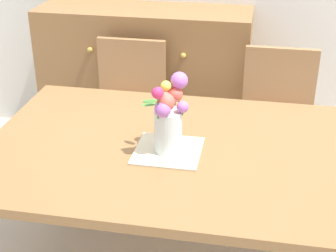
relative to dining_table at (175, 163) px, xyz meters
name	(u,v)px	position (x,y,z in m)	size (l,w,h in m)	color
dining_table	(175,163)	(0.00, 0.00, 0.00)	(1.63, 1.10, 0.75)	olive
chair_left	(128,104)	(-0.45, 0.89, -0.15)	(0.42, 0.42, 0.90)	#9E7047
chair_right	(277,116)	(0.45, 0.89, -0.15)	(0.42, 0.42, 0.90)	#9E7047
dresser	(145,81)	(-0.44, 1.33, -0.17)	(1.40, 0.47, 1.00)	olive
placemat	(168,151)	(-0.02, -0.05, 0.09)	(0.27, 0.27, 0.01)	beige
flower_vase	(168,116)	(-0.02, -0.04, 0.24)	(0.20, 0.20, 0.31)	silver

